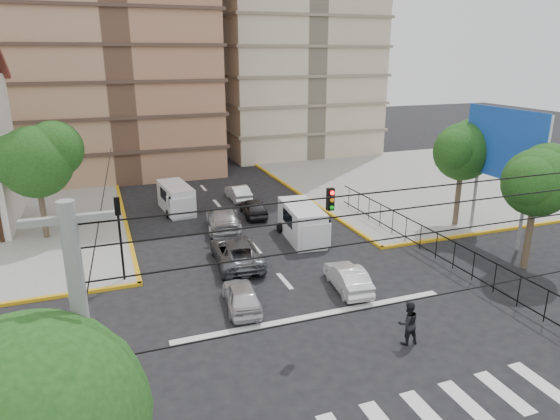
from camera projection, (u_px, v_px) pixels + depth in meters
name	position (u px, v px, depth m)	size (l,w,h in m)	color
ground	(326.00, 329.00, 21.43)	(160.00, 160.00, 0.00)	black
sidewalk_ne	(429.00, 181.00, 45.94)	(26.00, 26.00, 0.15)	gray
crosswalk_stripes	(407.00, 420.00, 16.07)	(12.00, 2.40, 0.01)	silver
stop_line	(315.00, 315.00, 22.50)	(13.00, 0.40, 0.01)	silver
park_fence	(435.00, 261.00, 28.45)	(0.10, 22.50, 1.66)	black
billboard	(504.00, 146.00, 29.80)	(0.36, 6.20, 8.10)	slate
tree_park_a	(539.00, 179.00, 26.08)	(4.41, 3.60, 6.83)	#473828
tree_park_c	(464.00, 149.00, 32.57)	(4.65, 3.80, 7.25)	#473828
tree_tudor	(37.00, 158.00, 30.21)	(5.39, 4.40, 7.43)	#473828
traffic_light_nw	(119.00, 225.00, 24.87)	(0.28, 0.22, 4.40)	black
traffic_light_hanging	(355.00, 211.00, 17.84)	(18.00, 9.12, 0.92)	black
van_right_lane	(303.00, 224.00, 31.34)	(2.36, 5.00, 2.18)	silver
van_left_lane	(177.00, 199.00, 36.86)	(2.21, 4.70, 2.05)	silver
car_silver_front_left	(242.00, 296.00, 22.99)	(1.50, 3.72, 1.27)	silver
car_white_front_right	(348.00, 278.00, 24.83)	(1.35, 3.86, 1.27)	white
car_grey_mid_left	(236.00, 252.00, 27.79)	(2.41, 5.23, 1.45)	#57595F
car_silver_rear_left	(223.00, 219.00, 33.13)	(2.12, 5.22, 1.51)	#B1B1B6
car_darkgrey_mid_right	(254.00, 207.00, 36.06)	(1.55, 3.86, 1.32)	#29282B
car_white_rear_right	(238.00, 193.00, 39.97)	(1.33, 3.81, 1.26)	white
pedestrian_crosswalk	(408.00, 323.00, 20.10)	(0.90, 0.70, 1.84)	black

